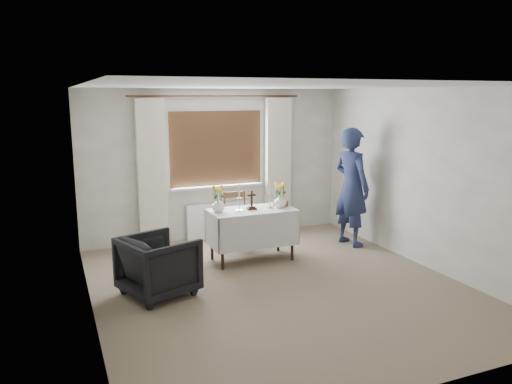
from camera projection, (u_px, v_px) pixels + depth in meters
ground at (279, 286)px, 6.35m from camera, size 5.00×5.00×0.00m
altar_table at (252, 235)px, 7.31m from camera, size 1.24×0.64×0.76m
wooden_chair at (238, 220)px, 7.97m from camera, size 0.40×0.40×0.87m
armchair at (159, 266)px, 6.03m from camera, size 1.03×1.01×0.74m
person at (352, 187)px, 7.97m from camera, size 0.58×0.77×1.90m
radiator at (218, 220)px, 8.48m from camera, size 1.10×0.10×0.60m
wooden_cross at (252, 200)px, 7.21m from camera, size 0.14×0.10×0.29m
candlestick_left at (239, 197)px, 7.12m from camera, size 0.15×0.15×0.39m
candlestick_right at (270, 195)px, 7.30m from camera, size 0.14×0.14×0.39m
flower_vase_left at (218, 205)px, 7.07m from camera, size 0.25×0.25×0.20m
flower_vase_right at (280, 201)px, 7.35m from camera, size 0.22×0.22×0.19m
wicker_basket at (281, 203)px, 7.49m from camera, size 0.26×0.26×0.09m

